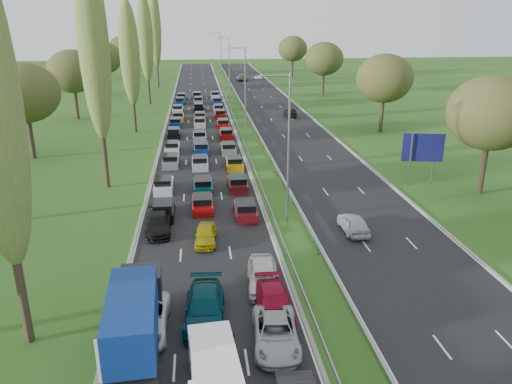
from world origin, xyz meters
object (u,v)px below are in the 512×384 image
near_car_2 (145,320)px  white_van_front (215,371)px  blue_lorry (135,316)px  direction_sign (423,150)px  near_car_3 (158,224)px

near_car_2 → white_van_front: (3.52, -4.87, 0.31)m
blue_lorry → direction_sign: (25.30, 23.31, 1.76)m
near_car_3 → white_van_front: 18.45m
blue_lorry → direction_sign: size_ratio=1.57×
near_car_2 → direction_sign: bearing=42.9°
near_car_2 → near_car_3: (-0.19, 13.20, -0.04)m
blue_lorry → white_van_front: size_ratio=1.61×
near_car_2 → blue_lorry: (-0.29, -1.25, 1.07)m
blue_lorry → white_van_front: blue_lorry is taller
blue_lorry → near_car_2: bearing=73.9°
near_car_3 → direction_sign: 26.87m
near_car_3 → white_van_front: bearing=-80.3°
near_car_2 → near_car_3: bearing=92.4°
direction_sign → blue_lorry: bearing=-137.3°
near_car_2 → blue_lorry: size_ratio=0.64×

